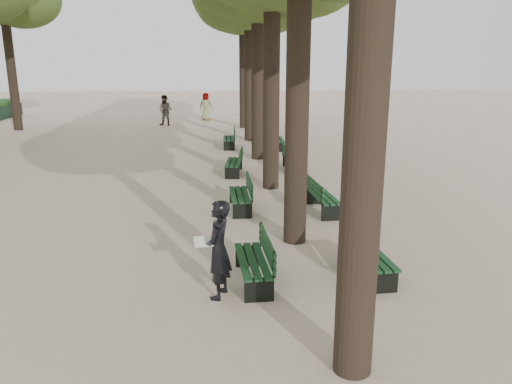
{
  "coord_description": "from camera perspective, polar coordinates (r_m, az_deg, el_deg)",
  "views": [
    {
      "loc": [
        -0.29,
        -7.83,
        4.1
      ],
      "look_at": [
        0.6,
        3.0,
        1.2
      ],
      "focal_mm": 35.0,
      "sensor_mm": 36.0,
      "label": 1
    }
  ],
  "objects": [
    {
      "name": "bench_right_2",
      "position": [
        18.99,
        4.25,
        3.28
      ],
      "size": [
        0.62,
        1.82,
        0.92
      ],
      "color": "black",
      "rests_on": "ground"
    },
    {
      "name": "bench_right_1",
      "position": [
        13.88,
        7.64,
        -1.2
      ],
      "size": [
        0.7,
        1.84,
        0.92
      ],
      "color": "black",
      "rests_on": "ground"
    },
    {
      "name": "bench_left_2",
      "position": [
        18.34,
        -2.56,
        2.89
      ],
      "size": [
        0.78,
        1.85,
        0.92
      ],
      "color": "black",
      "rests_on": "ground"
    },
    {
      "name": "pedestrian_b",
      "position": [
        34.62,
        1.05,
        9.59
      ],
      "size": [
        1.06,
        1.02,
        1.74
      ],
      "primitive_type": "imported",
      "rotation": [
        0.0,
        0.0,
        2.4
      ],
      "color": "#262628",
      "rests_on": "ground"
    },
    {
      "name": "pedestrian_a",
      "position": [
        32.46,
        -10.31,
        9.15
      ],
      "size": [
        1.0,
        0.66,
        1.91
      ],
      "primitive_type": "imported",
      "rotation": [
        0.0,
        0.0,
        5.96
      ],
      "color": "#262628",
      "rests_on": "ground"
    },
    {
      "name": "bench_right_0",
      "position": [
        10.05,
        12.72,
        -7.84
      ],
      "size": [
        0.7,
        1.84,
        0.92
      ],
      "color": "black",
      "rests_on": "ground"
    },
    {
      "name": "man_with_map",
      "position": [
        8.76,
        -4.31,
        -6.59
      ],
      "size": [
        0.72,
        0.79,
        1.78
      ],
      "color": "black",
      "rests_on": "ground"
    },
    {
      "name": "bench_left_1",
      "position": [
        13.94,
        -1.82,
        -1.0
      ],
      "size": [
        0.6,
        1.81,
        0.92
      ],
      "color": "black",
      "rests_on": "ground"
    },
    {
      "name": "pedestrian_d",
      "position": [
        34.99,
        -5.75,
        9.69
      ],
      "size": [
        0.97,
        0.54,
        1.88
      ],
      "primitive_type": "imported",
      "rotation": [
        0.0,
        0.0,
        2.95
      ],
      "color": "#262628",
      "rests_on": "ground"
    },
    {
      "name": "bench_right_3",
      "position": [
        23.6,
        2.48,
        5.6
      ],
      "size": [
        0.67,
        1.83,
        0.92
      ],
      "color": "black",
      "rests_on": "ground"
    },
    {
      "name": "ground",
      "position": [
        8.84,
        -2.33,
        -12.7
      ],
      "size": [
        120.0,
        120.0,
        0.0
      ],
      "primitive_type": "plane",
      "color": "beige",
      "rests_on": "ground"
    },
    {
      "name": "bench_left_3",
      "position": [
        23.95,
        -3.1,
        5.73
      ],
      "size": [
        0.62,
        1.82,
        0.92
      ],
      "color": "black",
      "rests_on": "ground"
    },
    {
      "name": "pedestrian_c",
      "position": [
        34.64,
        11.18,
        9.41
      ],
      "size": [
        0.4,
        1.1,
        1.85
      ],
      "primitive_type": "imported",
      "rotation": [
        0.0,
        0.0,
        1.6
      ],
      "color": "#262628",
      "rests_on": "ground"
    },
    {
      "name": "bench_left_0",
      "position": [
        9.5,
        -0.33,
        -8.82
      ],
      "size": [
        0.67,
        1.83,
        0.92
      ],
      "color": "black",
      "rests_on": "ground"
    }
  ]
}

